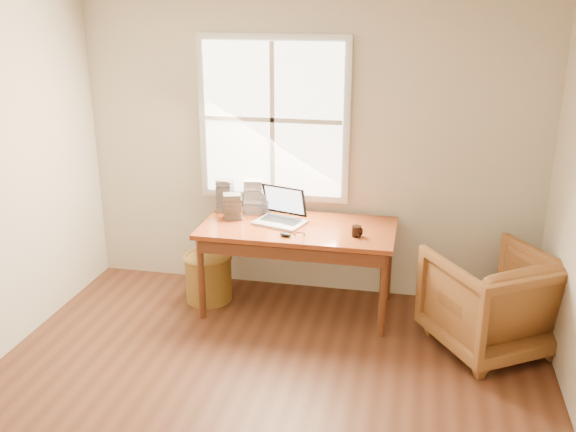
% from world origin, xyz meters
% --- Properties ---
extents(room_shell, '(4.04, 4.54, 2.64)m').
position_xyz_m(room_shell, '(-0.02, 0.16, 1.32)').
color(room_shell, '#572F1E').
rests_on(room_shell, ground).
extents(desk, '(1.60, 0.80, 0.04)m').
position_xyz_m(desk, '(0.00, 1.80, 0.73)').
color(desk, brown).
rests_on(desk, room_shell).
extents(armchair, '(1.15, 1.16, 0.77)m').
position_xyz_m(armchair, '(1.55, 1.47, 0.39)').
color(armchair, brown).
rests_on(armchair, room_shell).
extents(wicker_stool, '(0.51, 0.51, 0.40)m').
position_xyz_m(wicker_stool, '(-0.80, 1.80, 0.20)').
color(wicker_stool, olive).
rests_on(wicker_stool, room_shell).
extents(laptop, '(0.52, 0.54, 0.31)m').
position_xyz_m(laptop, '(-0.16, 1.82, 0.91)').
color(laptop, '#ACAEB3').
rests_on(laptop, desk).
extents(mouse, '(0.11, 0.08, 0.03)m').
position_xyz_m(mouse, '(-0.05, 1.54, 0.77)').
color(mouse, black).
rests_on(mouse, desk).
extents(coffee_mug, '(0.09, 0.09, 0.09)m').
position_xyz_m(coffee_mug, '(0.50, 1.66, 0.79)').
color(coffee_mug, black).
rests_on(coffee_mug, desk).
extents(cd_stack_a, '(0.18, 0.17, 0.30)m').
position_xyz_m(cd_stack_a, '(-0.45, 2.06, 0.90)').
color(cd_stack_a, silver).
rests_on(cd_stack_a, desk).
extents(cd_stack_b, '(0.18, 0.17, 0.22)m').
position_xyz_m(cd_stack_b, '(-0.58, 1.87, 0.86)').
color(cd_stack_b, '#26262B').
rests_on(cd_stack_b, desk).
extents(cd_stack_c, '(0.13, 0.11, 0.29)m').
position_xyz_m(cd_stack_c, '(-0.70, 2.04, 0.90)').
color(cd_stack_c, '#918F9B').
rests_on(cd_stack_c, desk).
extents(cd_stack_d, '(0.16, 0.15, 0.18)m').
position_xyz_m(cd_stack_d, '(-0.39, 2.09, 0.84)').
color(cd_stack_d, '#B2B6BE').
rests_on(cd_stack_d, desk).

